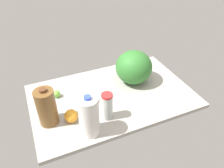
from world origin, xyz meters
TOP-DOWN VIEW (x-y plane):
  - countertop at (0.00, 0.00)cm, footprint 120.00×76.00cm
  - milk_jug at (-26.92, -28.29)cm, footprint 12.11×12.11cm
  - watermelon at (22.89, 9.66)cm, footprint 28.84×28.84cm
  - mixing_bowl at (-22.08, 0.19)cm, footprint 14.36×14.36cm
  - chocolate_milk_jug at (-48.33, -9.46)cm, footprint 12.26×12.26cm
  - tumbler_cup at (-12.22, -20.45)cm, footprint 7.48×7.48cm
  - orange_beside_bowl at (-35.01, -14.35)cm, footprint 8.76×8.76cm
  - lime_far_back at (-38.84, 14.07)cm, footprint 5.45×5.45cm

SIDE VIEW (x-z plane):
  - countertop at x=0.00cm, z-range 0.00..3.00cm
  - lime_far_back at x=-38.84cm, z-range 3.00..8.45cm
  - mixing_bowl at x=-22.08cm, z-range 3.00..9.33cm
  - orange_beside_bowl at x=-35.01cm, z-range 3.00..11.76cm
  - tumbler_cup at x=-12.22cm, z-range 3.04..22.43cm
  - chocolate_milk_jug at x=-48.33cm, z-range 2.22..29.21cm
  - watermelon at x=22.89cm, z-range 3.00..29.32cm
  - milk_jug at x=-26.92cm, z-range 2.22..31.02cm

